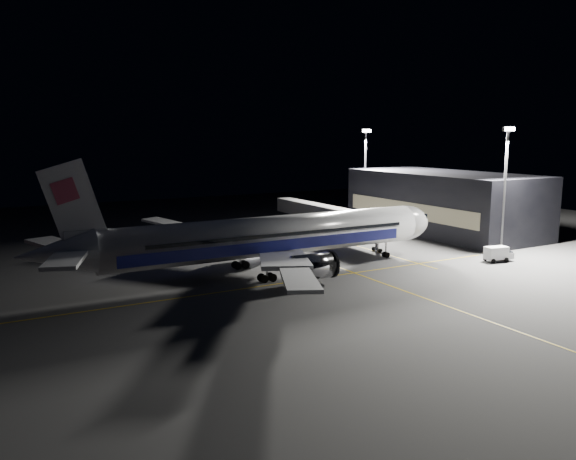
% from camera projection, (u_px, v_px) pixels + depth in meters
% --- Properties ---
extents(ground, '(200.00, 200.00, 0.00)m').
position_uv_depth(ground, '(272.00, 272.00, 79.89)').
color(ground, '#4C4C4F').
rests_on(ground, ground).
extents(guide_line_main, '(0.25, 80.00, 0.01)m').
position_uv_depth(guide_line_main, '(331.00, 265.00, 84.68)').
color(guide_line_main, gold).
rests_on(guide_line_main, ground).
extents(guide_line_cross, '(70.00, 0.25, 0.01)m').
position_uv_depth(guide_line_cross, '(293.00, 282.00, 74.71)').
color(guide_line_cross, gold).
rests_on(guide_line_cross, ground).
extents(guide_line_side, '(0.25, 40.00, 0.01)m').
position_uv_depth(guide_line_side, '(356.00, 246.00, 99.05)').
color(guide_line_side, gold).
rests_on(guide_line_side, ground).
extents(airliner, '(61.48, 54.22, 16.64)m').
position_uv_depth(airliner, '(265.00, 237.00, 78.51)').
color(airliner, silver).
rests_on(airliner, ground).
extents(terminal, '(18.12, 40.00, 12.00)m').
position_uv_depth(terminal, '(442.00, 202.00, 113.00)').
color(terminal, black).
rests_on(terminal, ground).
extents(jet_bridge, '(3.60, 34.40, 6.30)m').
position_uv_depth(jet_bridge, '(332.00, 215.00, 105.23)').
color(jet_bridge, '#B2B2B7').
rests_on(jet_bridge, ground).
extents(floodlight_mast_north, '(2.40, 0.68, 20.70)m').
position_uv_depth(floodlight_mast_north, '(365.00, 167.00, 124.57)').
color(floodlight_mast_north, '#59595E').
rests_on(floodlight_mast_north, ground).
extents(floodlight_mast_south, '(2.40, 0.67, 20.70)m').
position_uv_depth(floodlight_mast_south, '(505.00, 178.00, 91.82)').
color(floodlight_mast_south, '#59595E').
rests_on(floodlight_mast_south, ground).
extents(service_truck, '(4.77, 2.52, 2.32)m').
position_uv_depth(service_truck, '(498.00, 253.00, 86.72)').
color(service_truck, white).
rests_on(service_truck, ground).
extents(baggage_tug, '(2.90, 2.43, 1.95)m').
position_uv_depth(baggage_tug, '(242.00, 248.00, 92.85)').
color(baggage_tug, black).
rests_on(baggage_tug, ground).
extents(safety_cone_a, '(0.39, 0.39, 0.59)m').
position_uv_depth(safety_cone_a, '(276.00, 263.00, 84.62)').
color(safety_cone_a, orange).
rests_on(safety_cone_a, ground).
extents(safety_cone_b, '(0.36, 0.36, 0.54)m').
position_uv_depth(safety_cone_b, '(222.00, 254.00, 91.02)').
color(safety_cone_b, orange).
rests_on(safety_cone_b, ground).
extents(safety_cone_c, '(0.36, 0.36, 0.54)m').
position_uv_depth(safety_cone_c, '(244.00, 252.00, 92.68)').
color(safety_cone_c, orange).
rests_on(safety_cone_c, ground).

